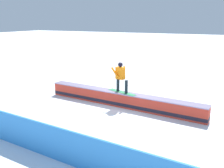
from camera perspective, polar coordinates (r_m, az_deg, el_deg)
The scene contains 4 objects.
ground_plane at distance 11.53m, azimuth 2.11°, elevation -5.11°, with size 120.00×120.00×0.00m, color white.
grind_box at distance 11.43m, azimuth 2.13°, elevation -3.68°, with size 7.80×1.12×0.67m.
snowboarder at distance 11.16m, azimuth 2.05°, elevation 1.82°, with size 1.51×0.72×1.39m.
safety_fence at distance 7.46m, azimuth -14.04°, elevation -12.88°, with size 8.52×0.06×1.04m, color #3288DF.
Camera 1 is at (-4.40, 9.90, 3.94)m, focal length 39.32 mm.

